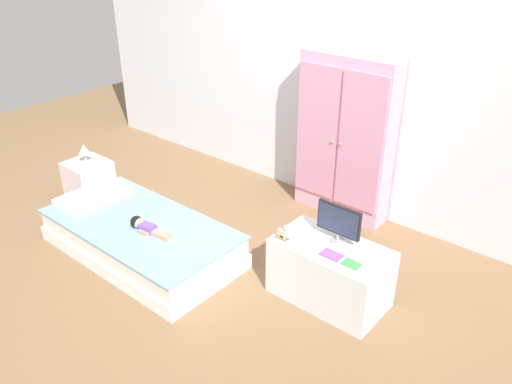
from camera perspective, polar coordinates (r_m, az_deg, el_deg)
name	(u,v)px	position (r m, az deg, el deg)	size (l,w,h in m)	color
ground_plane	(225,276)	(3.99, -3.43, -9.35)	(10.00, 10.00, 0.02)	brown
back_wall	(347,61)	(4.57, 10.08, 14.17)	(6.40, 0.05, 2.70)	silver
bed	(141,238)	(4.26, -12.63, -5.00)	(1.64, 0.84, 0.28)	white
pillow	(94,196)	(4.62, -17.63, -0.40)	(0.32, 0.60, 0.06)	silver
doll	(144,226)	(4.06, -12.40, -3.67)	(0.39, 0.14, 0.10)	#6B4CB2
nightstand	(89,181)	(5.17, -18.06, 1.17)	(0.37, 0.37, 0.39)	silver
table_lamp	(84,150)	(5.04, -18.59, 4.44)	(0.11, 0.11, 0.18)	#B7B2AD
wardrobe	(345,138)	(4.55, 9.83, 5.93)	(0.86, 0.26, 1.45)	#E599BC
tv_stand	(330,273)	(3.67, 8.22, -8.86)	(0.80, 0.45, 0.44)	silver
tv_monitor	(339,221)	(3.52, 9.19, -3.24)	(0.33, 0.10, 0.28)	#99999E
rocking_horse_toy	(283,232)	(3.55, 3.04, -4.49)	(0.10, 0.04, 0.12)	#8E6642
book_purple	(332,255)	(3.44, 8.41, -6.95)	(0.14, 0.09, 0.02)	#8E51B2
book_green	(351,264)	(3.38, 10.57, -7.88)	(0.12, 0.08, 0.01)	#429E51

